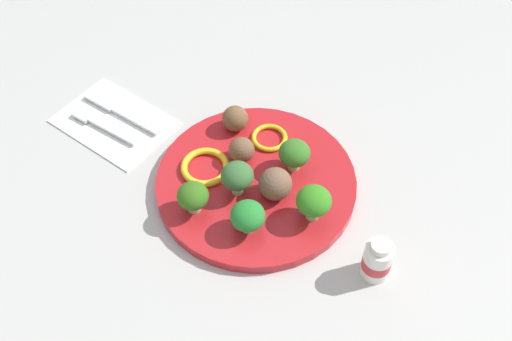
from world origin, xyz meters
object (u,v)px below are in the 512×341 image
at_px(meatball_far_rim, 275,184).
at_px(broccoli_floret_near_rim, 193,197).
at_px(meatball_front_right, 242,150).
at_px(napkin, 114,122).
at_px(broccoli_floret_front_left, 237,177).
at_px(pepper_ring_front_left, 205,167).
at_px(yogurt_bottle, 377,260).
at_px(broccoli_floret_mid_right, 294,154).
at_px(meatball_near_rim, 235,119).
at_px(fork, 102,124).
at_px(plate, 256,183).
at_px(broccoli_floret_center, 248,216).
at_px(broccoli_floret_back_left, 314,202).
at_px(knife, 119,111).
at_px(pepper_ring_center, 269,138).

bearing_deg(meatball_far_rim, broccoli_floret_near_rim, 48.63).
bearing_deg(meatball_front_right, napkin, 12.31).
distance_m(broccoli_floret_front_left, pepper_ring_front_left, 0.07).
bearing_deg(yogurt_bottle, broccoli_floret_mid_right, -23.16).
bearing_deg(meatball_far_rim, meatball_near_rim, -29.90).
bearing_deg(napkin, fork, 66.27).
height_order(broccoli_floret_front_left, pepper_ring_front_left, broccoli_floret_front_left).
relative_size(plate, broccoli_floret_near_rim, 5.99).
distance_m(broccoli_floret_front_left, broccoli_floret_near_rim, 0.07).
height_order(broccoli_floret_mid_right, broccoli_floret_near_rim, broccoli_floret_mid_right).
relative_size(plate, fork, 2.32).
distance_m(broccoli_floret_center, napkin, 0.29).
bearing_deg(plate, broccoli_floret_back_left, 175.64).
xyz_separation_m(broccoli_floret_mid_right, meatball_front_right, (0.07, 0.03, -0.01)).
bearing_deg(napkin, meatball_near_rim, -151.93).
bearing_deg(broccoli_floret_near_rim, knife, -20.33).
relative_size(meatball_far_rim, meatball_front_right, 1.23).
bearing_deg(meatball_far_rim, yogurt_bottle, 173.41).
xyz_separation_m(meatball_far_rim, meatball_near_rim, (0.12, -0.07, -0.00)).
distance_m(broccoli_floret_near_rim, fork, 0.23).
distance_m(broccoli_floret_back_left, meatball_far_rim, 0.06).
height_order(broccoli_floret_front_left, pepper_ring_center, broccoli_floret_front_left).
relative_size(plate, broccoli_floret_mid_right, 5.76).
height_order(broccoli_floret_near_rim, yogurt_bottle, yogurt_bottle).
relative_size(broccoli_floret_center, broccoli_floret_near_rim, 1.02).
relative_size(napkin, fork, 1.41).
xyz_separation_m(broccoli_floret_near_rim, knife, (0.22, -0.08, -0.04)).
bearing_deg(knife, plate, -178.16).
relative_size(meatball_far_rim, pepper_ring_center, 0.85).
bearing_deg(napkin, broccoli_floret_center, 170.79).
bearing_deg(yogurt_bottle, broccoli_floret_center, 16.50).
relative_size(meatball_near_rim, yogurt_bottle, 0.58).
distance_m(napkin, fork, 0.02).
distance_m(broccoli_floret_back_left, pepper_ring_center, 0.15).
relative_size(meatball_near_rim, knife, 0.26).
distance_m(pepper_ring_front_left, yogurt_bottle, 0.27).
bearing_deg(broccoli_floret_front_left, fork, 3.17).
bearing_deg(knife, pepper_ring_center, -160.52).
bearing_deg(broccoli_floret_front_left, pepper_ring_center, -79.61).
height_order(meatball_far_rim, meatball_front_right, meatball_far_rim).
relative_size(pepper_ring_center, napkin, 0.31).
bearing_deg(knife, broccoli_floret_mid_right, -168.74).
relative_size(plate, broccoli_floret_back_left, 5.24).
bearing_deg(meatball_far_rim, pepper_ring_center, -50.84).
bearing_deg(meatball_near_rim, meatball_far_rim, 150.10).
bearing_deg(pepper_ring_center, meatball_front_right, 77.82).
relative_size(meatball_near_rim, pepper_ring_center, 0.72).
xyz_separation_m(broccoli_floret_back_left, meatball_near_rim, (0.18, -0.07, -0.01)).
height_order(broccoli_floret_mid_right, broccoli_floret_center, same).
xyz_separation_m(broccoli_floret_back_left, meatball_front_right, (0.14, -0.03, -0.01)).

